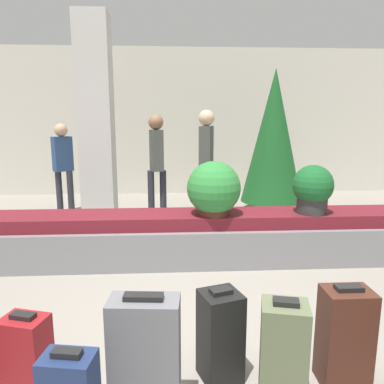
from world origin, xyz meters
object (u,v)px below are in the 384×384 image
pillar (97,124)px  traveler_1 (206,155)px  potted_plant_1 (313,189)px  traveler_2 (157,158)px  suitcase_2 (220,336)px  potted_plant_0 (214,190)px  traveler_0 (63,161)px  suitcase_8 (345,336)px  suitcase_3 (145,359)px  decorated_tree (273,137)px  suitcase_6 (26,353)px  suitcase_1 (283,356)px

pillar → traveler_1: bearing=6.1°
pillar → traveler_1: (1.70, 0.18, -0.49)m
potted_plant_1 → pillar: bearing=148.8°
traveler_2 → potted_plant_1: bearing=-149.2°
pillar → suitcase_2: 4.14m
potted_plant_0 → potted_plant_1: bearing=-0.1°
traveler_0 → suitcase_8: bearing=-96.0°
traveler_0 → suitcase_3: bearing=-109.1°
suitcase_8 → suitcase_2: bearing=173.8°
suitcase_2 → decorated_tree: (1.55, 4.51, 1.06)m
suitcase_3 → traveler_2: bearing=95.8°
suitcase_6 → traveler_2: size_ratio=0.29×
potted_plant_0 → traveler_1: size_ratio=0.34×
potted_plant_0 → pillar: bearing=133.9°
suitcase_6 → suitcase_8: bearing=14.8°
suitcase_8 → potted_plant_1: potted_plant_1 is taller
suitcase_8 → potted_plant_0: size_ratio=1.08×
pillar → suitcase_2: bearing=-68.8°
pillar → suitcase_8: bearing=-59.6°
suitcase_1 → suitcase_6: suitcase_1 is taller
pillar → decorated_tree: bearing=15.8°
suitcase_1 → traveler_2: 4.39m
suitcase_2 → potted_plant_1: potted_plant_1 is taller
suitcase_2 → decorated_tree: bearing=53.1°
suitcase_8 → decorated_tree: (0.77, 4.60, 1.04)m
potted_plant_0 → potted_plant_1: potted_plant_0 is taller
potted_plant_0 → potted_plant_1: size_ratio=1.09×
suitcase_2 → decorated_tree: decorated_tree is taller
pillar → decorated_tree: pillar is taller
suitcase_8 → traveler_2: 4.34m
traveler_1 → traveler_2: traveler_1 is taller
potted_plant_0 → suitcase_8: bearing=-74.0°
potted_plant_1 → traveler_0: 4.37m
suitcase_2 → traveler_2: traveler_2 is taller
potted_plant_0 → suitcase_2: bearing=-95.3°
suitcase_1 → suitcase_8: size_ratio=1.02×
suitcase_6 → traveler_0: (-0.99, 4.57, 0.70)m
suitcase_1 → potted_plant_1: size_ratio=1.20×
suitcase_8 → traveler_0: 5.55m
suitcase_2 → suitcase_6: suitcase_2 is taller
traveler_1 → suitcase_8: bearing=-155.4°
traveler_2 → suitcase_6: bearing=157.6°
traveler_0 → potted_plant_0: bearing=-85.7°
suitcase_6 → suitcase_3: bearing=-3.4°
pillar → potted_plant_1: 3.31m
traveler_0 → traveler_2: 1.77m
suitcase_1 → suitcase_2: suitcase_1 is taller
suitcase_1 → decorated_tree: 5.04m
suitcase_1 → suitcase_3: suitcase_3 is taller
suitcase_3 → traveler_0: size_ratio=0.47×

